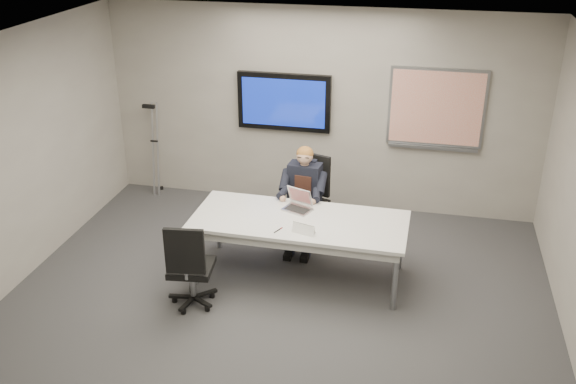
% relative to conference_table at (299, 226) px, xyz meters
% --- Properties ---
extents(floor, '(6.00, 6.00, 0.02)m').
position_rel_conference_table_xyz_m(floor, '(-0.13, -0.97, -0.67)').
color(floor, '#3B3B3E').
rests_on(floor, ground).
extents(ceiling, '(6.00, 6.00, 0.02)m').
position_rel_conference_table_xyz_m(ceiling, '(-0.13, -0.97, 2.13)').
color(ceiling, silver).
rests_on(ceiling, wall_back).
extents(wall_back, '(6.00, 0.02, 2.80)m').
position_rel_conference_table_xyz_m(wall_back, '(-0.13, 2.03, 0.73)').
color(wall_back, gray).
rests_on(wall_back, ground).
extents(conference_table, '(2.45, 1.05, 0.75)m').
position_rel_conference_table_xyz_m(conference_table, '(0.00, 0.00, 0.00)').
color(conference_table, silver).
rests_on(conference_table, ground).
extents(tv_display, '(1.30, 0.09, 0.80)m').
position_rel_conference_table_xyz_m(tv_display, '(-0.63, 1.97, 0.83)').
color(tv_display, black).
rests_on(tv_display, wall_back).
extents(whiteboard, '(1.25, 0.08, 1.10)m').
position_rel_conference_table_xyz_m(whiteboard, '(1.42, 2.00, 0.87)').
color(whiteboard, gray).
rests_on(whiteboard, wall_back).
extents(office_chair_far, '(0.67, 0.67, 1.11)m').
position_rel_conference_table_xyz_m(office_chair_far, '(-0.09, 0.94, -0.32)').
color(office_chair_far, black).
rests_on(office_chair_far, ground).
extents(office_chair_near, '(0.55, 0.55, 1.04)m').
position_rel_conference_table_xyz_m(office_chair_near, '(-1.01, -0.84, -0.34)').
color(office_chair_near, black).
rests_on(office_chair_near, ground).
extents(seated_person, '(0.42, 0.72, 1.30)m').
position_rel_conference_table_xyz_m(seated_person, '(-0.11, 0.69, -0.14)').
color(seated_person, '#202436').
rests_on(seated_person, office_chair_far).
extents(crutch, '(0.37, 0.52, 1.46)m').
position_rel_conference_table_xyz_m(crutch, '(-2.54, 1.85, 0.05)').
color(crutch, '#ACAEB4').
rests_on(crutch, ground).
extents(laptop, '(0.38, 0.40, 0.23)m').
position_rel_conference_table_xyz_m(laptop, '(-0.07, 0.27, 0.14)').
color(laptop, '#B3B3B5').
rests_on(laptop, conference_table).
extents(name_tent, '(0.27, 0.15, 0.11)m').
position_rel_conference_table_xyz_m(name_tent, '(0.11, -0.30, 0.14)').
color(name_tent, white).
rests_on(name_tent, conference_table).
extents(pen, '(0.07, 0.14, 0.01)m').
position_rel_conference_table_xyz_m(pen, '(-0.17, -0.32, 0.09)').
color(pen, black).
rests_on(pen, conference_table).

